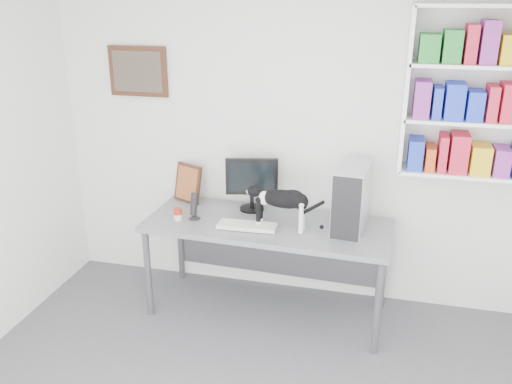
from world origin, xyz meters
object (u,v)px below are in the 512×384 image
pc_tower (352,197)px  cat (282,209)px  keyboard (247,226)px  desk (267,268)px  leaning_print (188,183)px  bookshelf (478,94)px  soup_can (178,214)px  speaker (194,206)px  monitor (252,184)px

pc_tower → cat: size_ratio=0.92×
keyboard → cat: 0.31m
pc_tower → keyboard: bearing=-160.5°
desk → leaning_print: 1.01m
leaning_print → pc_tower: bearing=14.6°
cat → pc_tower: bearing=19.0°
bookshelf → soup_can: size_ratio=12.57×
keyboard → pc_tower: pc_tower is taller
bookshelf → speaker: (-2.07, -0.36, -0.93)m
leaning_print → cat: leaning_print is taller
keyboard → leaning_print: bearing=143.9°
keyboard → soup_can: (-0.58, 0.01, 0.03)m
desk → soup_can: (-0.71, -0.12, 0.45)m
soup_can → desk: bearing=9.3°
monitor → leaning_print: 0.59m
bookshelf → desk: bookshelf is taller
monitor → keyboard: bearing=-93.9°
speaker → leaning_print: 0.41m
pc_tower → monitor: bearing=173.5°
desk → cat: bearing=-29.8°
pc_tower → speaker: bearing=-168.8°
keyboard → speaker: speaker is taller
desk → monitor: monitor is taller
keyboard → soup_can: bearing=176.4°
speaker → cat: bearing=18.8°
monitor → leaning_print: bearing=161.5°
keyboard → cat: bearing=7.5°
bookshelf → desk: size_ratio=0.64×
desk → pc_tower: size_ratio=3.86×
keyboard → leaning_print: leaning_print is taller
speaker → cat: 0.73m
cat → soup_can: bearing=-175.3°
keyboard → pc_tower: bearing=11.9°
soup_can → monitor: bearing=34.4°
bookshelf → soup_can: (-2.19, -0.41, -0.99)m
soup_can → cat: cat is taller
desk → speaker: speaker is taller
bookshelf → pc_tower: 1.17m
cat → keyboard: bearing=-167.7°
keyboard → leaning_print: size_ratio=1.35×
leaning_print → desk: bearing=2.8°
pc_tower → leaning_print: bearing=175.9°
bookshelf → cat: size_ratio=2.28×
leaning_print → bookshelf: bearing=23.8°
bookshelf → leaning_print: 2.41m
bookshelf → cat: 1.64m
bookshelf → pc_tower: size_ratio=2.46×
cat → desk: bearing=150.3°
bookshelf → leaning_print: bearing=179.9°
speaker → monitor: bearing=57.4°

